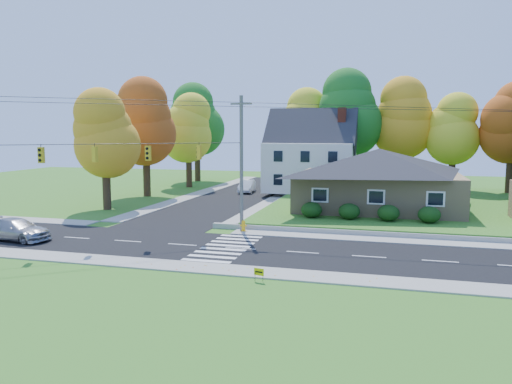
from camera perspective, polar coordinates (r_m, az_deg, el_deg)
ground at (r=31.95m, az=-1.79°, el=-6.49°), size 120.00×120.00×0.00m
road_main at (r=31.95m, az=-1.79°, el=-6.47°), size 90.00×8.00×0.02m
road_cross at (r=58.75m, az=-1.81°, el=-0.30°), size 8.00×44.00×0.02m
sidewalk_north at (r=36.64m, az=0.51°, el=-4.68°), size 90.00×2.00×0.08m
sidewalk_south at (r=27.35m, az=-4.90°, el=-8.74°), size 90.00×2.00×0.08m
lawn at (r=51.35m, az=19.44°, el=-1.48°), size 30.00×30.00×0.50m
ranch_house at (r=45.90m, az=13.80°, el=1.55°), size 14.60×10.60×5.40m
colonial_house at (r=58.48m, az=6.33°, el=4.13°), size 10.40×8.40×9.60m
hedge_row at (r=40.03m, az=12.75°, el=-2.26°), size 10.70×1.70×1.27m
traffic_infrastructure at (r=32.49m, az=-1.38°, el=2.93°), size 38.10×10.66×10.00m
tree_lot_0 at (r=64.67m, az=5.41°, el=7.70°), size 6.72×6.72×12.51m
tree_lot_1 at (r=62.95m, az=10.72°, el=8.83°), size 7.84×7.84×14.60m
tree_lot_2 at (r=63.72m, az=16.22°, el=8.06°), size 7.28×7.28×13.56m
tree_lot_3 at (r=63.07m, az=21.68°, el=6.67°), size 6.16×6.16×11.47m
tree_west_0 at (r=49.22m, az=-16.91°, el=6.34°), size 6.16×6.16×11.47m
tree_west_1 at (r=58.40m, az=-12.53°, el=7.80°), size 7.28×7.28×13.56m
tree_west_2 at (r=67.01m, az=-7.74°, el=7.22°), size 6.72×6.72×12.51m
tree_west_3 at (r=75.19m, az=-6.77°, el=8.19°), size 7.84×7.84×14.60m
silver_sedan at (r=37.89m, az=-25.71°, el=-3.88°), size 5.28×2.62×1.47m
white_car at (r=60.80m, az=-1.05°, el=0.66°), size 2.15×4.70×1.50m
fire_hydrant at (r=37.02m, az=-1.45°, el=-3.95°), size 0.50×0.40×0.89m
yard_sign at (r=25.02m, az=0.34°, el=-9.16°), size 0.54×0.16×0.68m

